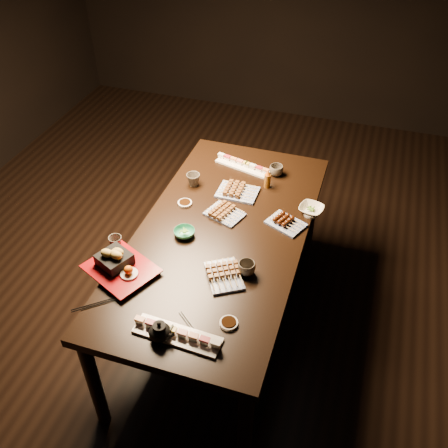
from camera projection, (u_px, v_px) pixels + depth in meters
The scene contains 23 objects.
ground at pixel (177, 263), 3.61m from camera, with size 5.00×5.00×0.00m, color black.
dining_table at pixel (221, 280), 2.98m from camera, with size 0.90×1.80×0.75m, color black.
sushi_platter_near at pixel (177, 333), 2.19m from camera, with size 0.40×0.11×0.05m, color white, non-canonical shape.
sushi_platter_far at pixel (243, 164), 3.22m from camera, with size 0.37×0.10×0.04m, color white, non-canonical shape.
yakitori_plate_center at pixel (225, 212), 2.83m from camera, with size 0.20×0.15×0.05m, color #828EB6, non-canonical shape.
yakitori_plate_right at pixel (224, 273), 2.46m from camera, with size 0.22×0.16×0.06m, color #828EB6, non-canonical shape.
yakitori_plate_left at pixel (238, 189), 2.99m from camera, with size 0.24×0.17×0.06m, color #828EB6, non-canonical shape.
tsukune_plate at pixel (286, 221), 2.77m from camera, with size 0.20×0.15×0.05m, color #828EB6, non-canonical shape.
edamame_bowl_green at pixel (184, 233), 2.71m from camera, with size 0.12×0.12×0.04m, color #31986F.
edamame_bowl_cream at pixel (311, 209), 2.87m from camera, with size 0.14×0.14×0.03m, color beige.
tempura_tray at pixel (120, 263), 2.47m from camera, with size 0.34×0.27×0.12m, color black, non-canonical shape.
teacup_near_left at pixel (116, 242), 2.63m from camera, with size 0.07×0.07×0.07m, color #494238.
teacup_mid_right at pixel (247, 268), 2.48m from camera, with size 0.09×0.09×0.07m, color #494238.
teacup_far_left at pixel (193, 180), 3.05m from camera, with size 0.08×0.08×0.08m, color #494238.
teacup_far_right at pixel (276, 170), 3.14m from camera, with size 0.09×0.09×0.07m, color #494238.
teapot at pixel (160, 330), 2.17m from camera, with size 0.12×0.12×0.10m, color black, non-canonical shape.
condiment_bottle at pixel (267, 179), 3.02m from camera, with size 0.04×0.04×0.12m, color brown.
sauce_dish_west at pixel (185, 203), 2.92m from camera, with size 0.08×0.08×0.01m, color white.
sauce_dish_east at pixel (311, 214), 2.85m from camera, with size 0.08×0.08×0.01m, color white.
sauce_dish_se at pixel (229, 323), 2.25m from camera, with size 0.09×0.09×0.01m, color white.
sauce_dish_nw at pixel (236, 163), 3.26m from camera, with size 0.07×0.07×0.01m, color white.
chopsticks_near at pixel (94, 305), 2.34m from camera, with size 0.21×0.02×0.01m, color black, non-canonical shape.
chopsticks_se at pixel (191, 326), 2.24m from camera, with size 0.20×0.02×0.01m, color black, non-canonical shape.
Camera 1 is at (1.11, -2.35, 2.55)m, focal length 40.00 mm.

